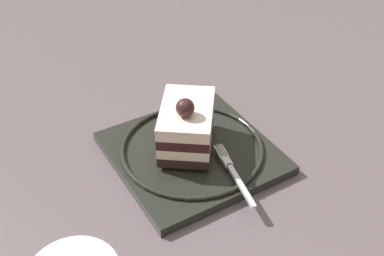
% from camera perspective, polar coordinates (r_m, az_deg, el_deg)
% --- Properties ---
extents(ground_plane, '(2.40, 2.40, 0.00)m').
position_cam_1_polar(ground_plane, '(0.65, -2.40, -2.82)').
color(ground_plane, '#594C50').
extents(dessert_plate, '(0.22, 0.22, 0.02)m').
position_cam_1_polar(dessert_plate, '(0.64, -0.00, -2.84)').
color(dessert_plate, black).
rests_on(dessert_plate, ground_plane).
extents(cake_slice, '(0.11, 0.12, 0.08)m').
position_cam_1_polar(cake_slice, '(0.61, -0.63, 0.33)').
color(cake_slice, black).
rests_on(cake_slice, dessert_plate).
extents(fork, '(0.02, 0.12, 0.00)m').
position_cam_1_polar(fork, '(0.59, 4.98, -5.33)').
color(fork, silver).
rests_on(fork, dessert_plate).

